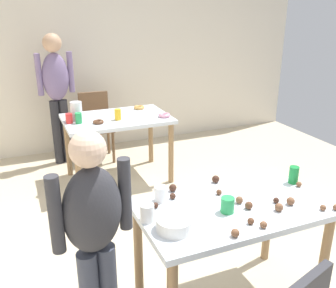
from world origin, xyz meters
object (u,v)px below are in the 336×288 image
Objects in this scene: person_girl_near at (94,232)px; person_adult_far at (57,87)px; chair_far_table at (96,122)px; pitcher_far at (76,111)px; dining_table_far at (117,126)px; dining_table_near at (231,220)px; soda_can at (294,175)px; mixing_bowl at (175,224)px.

person_adult_far reaches higher than person_girl_near.
pitcher_far is (-0.34, -0.69, 0.35)m from chair_far_table.
chair_far_table reaches higher than dining_table_far.
person_girl_near is (-0.87, -0.03, 0.16)m from dining_table_near.
soda_can is (1.22, -2.85, -0.17)m from person_adult_far.
mixing_bowl is 2.36m from pitcher_far.
dining_table_near is at bearing 2.29° from person_girl_near.
dining_table_far is 0.99m from person_adult_far.
person_girl_near is 0.44m from mixing_bowl.
mixing_bowl is 1.03× the size of pitcher_far.
pitcher_far reaches higher than mixing_bowl.
person_girl_near is 2.31m from pitcher_far.
dining_table_far is at bearing 82.33° from mixing_bowl.
soda_can is at bearing -71.66° from dining_table_far.
mixing_bowl is at bearing -85.88° from person_adult_far.
person_girl_near is (-0.65, -2.97, 0.31)m from chair_far_table.
soda_can is (0.56, 0.11, 0.17)m from dining_table_near.
soda_can is (1.43, 0.14, 0.01)m from person_girl_near.
person_adult_far reaches higher than mixing_bowl.
soda_can reaches higher than mixing_bowl.
chair_far_table is 4.19× the size of mixing_bowl.
dining_table_far is 0.76m from chair_far_table.
chair_far_table is 0.84m from pitcher_far.
pitcher_far is at bearing 172.06° from dining_table_far.
dining_table_far is 2.20m from soda_can.
chair_far_table is 0.54× the size of person_adult_far.
person_adult_far is 8.06× the size of pitcher_far.
chair_far_table is at bearing 105.38° from soda_can.
pitcher_far is (-1.12, 2.15, 0.04)m from soda_can.
person_girl_near is at bearing -174.40° from soda_can.
dining_table_near is 0.89m from person_girl_near.
soda_can is at bearing -62.46° from pitcher_far.
person_adult_far is (0.21, 2.99, 0.18)m from person_girl_near.
person_girl_near is at bearing -102.39° from chair_far_table.
soda_can reaches higher than dining_table_near.
person_adult_far is at bearing 86.00° from person_girl_near.
dining_table_far is 5.77× the size of pitcher_far.
person_adult_far is 7.81× the size of mixing_bowl.
mixing_bowl is at bearing -97.67° from dining_table_far.
soda_can is (1.00, 0.21, 0.02)m from mixing_bowl.
dining_table_near is at bearing -86.54° from dining_table_far.
soda_can is (0.78, -2.83, 0.31)m from chair_far_table.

